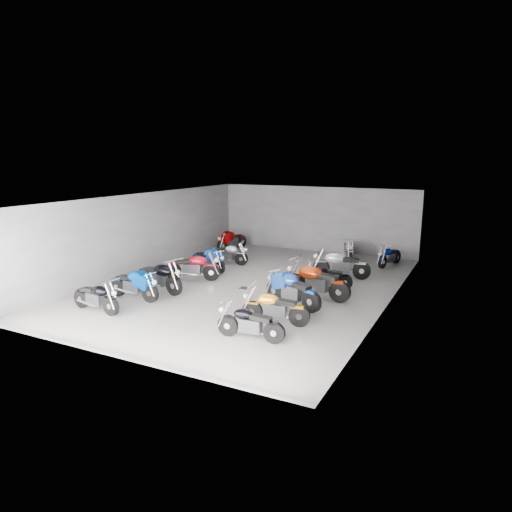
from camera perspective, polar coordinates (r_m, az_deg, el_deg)
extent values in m
plane|color=gray|center=(16.93, -0.66, -3.61)|extent=(14.00, 14.00, 0.00)
cube|color=gray|center=(22.92, 7.46, 4.58)|extent=(10.00, 0.10, 3.20)
cube|color=gray|center=(19.35, -13.94, 2.90)|extent=(0.10, 14.00, 3.20)
cube|color=gray|center=(14.97, 16.56, 0.06)|extent=(0.10, 14.00, 3.20)
cube|color=black|center=(16.34, -0.69, 7.31)|extent=(10.00, 14.00, 0.04)
cube|color=black|center=(16.50, -1.47, -4.01)|extent=(0.32, 0.32, 0.01)
cylinder|color=black|center=(14.31, -17.70, -5.97)|extent=(0.61, 0.18, 0.60)
cylinder|color=black|center=(15.35, -20.95, -4.98)|extent=(0.61, 0.20, 0.60)
cube|color=#2D2D30|center=(14.80, -19.41, -5.12)|extent=(0.63, 0.34, 0.37)
ellipsoid|color=black|center=(14.56, -18.99, -4.14)|extent=(0.67, 0.44, 0.34)
cube|color=black|center=(14.95, -20.19, -3.95)|extent=(0.59, 0.32, 0.17)
cylinder|color=black|center=(15.21, -13.09, -4.52)|extent=(0.65, 0.17, 0.65)
cylinder|color=black|center=(16.22, -16.88, -3.69)|extent=(0.65, 0.19, 0.65)
cube|color=#2D2D30|center=(15.68, -15.07, -3.74)|extent=(0.67, 0.34, 0.40)
ellipsoid|color=#023C9D|center=(15.44, -14.55, -2.71)|extent=(0.71, 0.44, 0.36)
cube|color=black|center=(15.83, -15.95, -2.58)|extent=(0.63, 0.32, 0.18)
cylinder|color=black|center=(15.80, -10.20, -3.68)|extent=(0.70, 0.27, 0.69)
cylinder|color=black|center=(16.95, -13.78, -2.74)|extent=(0.71, 0.29, 0.69)
cube|color=#2D2D30|center=(16.34, -12.07, -2.83)|extent=(0.75, 0.45, 0.43)
ellipsoid|color=black|center=(16.08, -11.58, -1.78)|extent=(0.80, 0.56, 0.39)
cube|color=black|center=(16.52, -12.90, -1.62)|extent=(0.70, 0.42, 0.20)
cylinder|color=black|center=(17.46, -5.60, -2.04)|extent=(0.67, 0.38, 0.67)
cylinder|color=black|center=(17.78, -10.40, -1.93)|extent=(0.67, 0.40, 0.67)
cube|color=#2D2D30|center=(17.58, -8.03, -1.66)|extent=(0.74, 0.55, 0.42)
ellipsoid|color=maroon|center=(17.45, -7.33, -0.61)|extent=(0.81, 0.66, 0.37)
cube|color=black|center=(17.58, -9.12, -0.71)|extent=(0.70, 0.51, 0.19)
cylinder|color=black|center=(18.43, -4.63, -1.32)|extent=(0.64, 0.32, 0.63)
cylinder|color=black|center=(19.51, -7.34, -0.61)|extent=(0.64, 0.34, 0.63)
cube|color=#2D2D30|center=(18.94, -6.03, -0.67)|extent=(0.70, 0.48, 0.39)
ellipsoid|color=#113FAE|center=(18.71, -5.64, 0.17)|extent=(0.76, 0.58, 0.35)
cube|color=black|center=(19.12, -6.64, 0.29)|extent=(0.65, 0.45, 0.18)
cylinder|color=black|center=(19.85, -1.85, -0.34)|extent=(0.60, 0.21, 0.59)
cylinder|color=black|center=(20.34, -5.40, -0.09)|extent=(0.61, 0.23, 0.59)
cube|color=#2D2D30|center=(20.07, -3.65, 0.04)|extent=(0.64, 0.37, 0.37)
ellipsoid|color=silver|center=(19.93, -3.12, 0.84)|extent=(0.68, 0.46, 0.33)
cube|color=black|center=(20.12, -4.44, 0.82)|extent=(0.60, 0.34, 0.17)
cylinder|color=black|center=(12.19, -3.52, -8.66)|extent=(0.58, 0.16, 0.57)
cylinder|color=black|center=(11.71, 2.29, -9.55)|extent=(0.58, 0.18, 0.57)
cube|color=#2D2D30|center=(11.90, -0.68, -8.71)|extent=(0.60, 0.31, 0.36)
ellipsoid|color=black|center=(11.88, -1.56, -7.28)|extent=(0.63, 0.40, 0.32)
cube|color=black|center=(11.71, 0.62, -7.76)|extent=(0.56, 0.29, 0.16)
cylinder|color=black|center=(13.18, -0.47, -6.93)|extent=(0.62, 0.22, 0.61)
cylinder|color=black|center=(12.84, 5.44, -7.50)|extent=(0.62, 0.24, 0.61)
cube|color=#2D2D30|center=(12.96, 2.45, -6.82)|extent=(0.66, 0.38, 0.38)
ellipsoid|color=orange|center=(12.92, 1.56, -5.46)|extent=(0.70, 0.48, 0.34)
cube|color=black|center=(12.81, 3.78, -5.82)|extent=(0.61, 0.36, 0.17)
cylinder|color=black|center=(15.02, 2.41, -4.33)|extent=(0.70, 0.38, 0.69)
cylinder|color=black|center=(13.99, 6.93, -5.67)|extent=(0.70, 0.40, 0.69)
cube|color=#2D2D30|center=(14.46, 4.60, -4.57)|extent=(0.77, 0.56, 0.43)
ellipsoid|color=navy|center=(14.52, 3.94, -3.07)|extent=(0.84, 0.67, 0.39)
cube|color=black|center=(14.15, 5.64, -3.70)|extent=(0.72, 0.52, 0.20)
cylinder|color=black|center=(15.76, 4.97, -3.51)|extent=(0.73, 0.23, 0.72)
cylinder|color=black|center=(15.08, 10.43, -4.40)|extent=(0.74, 0.25, 0.72)
cube|color=#2D2D30|center=(15.37, 7.65, -3.55)|extent=(0.77, 0.42, 0.45)
ellipsoid|color=#922306|center=(15.38, 6.86, -2.12)|extent=(0.81, 0.54, 0.41)
cube|color=black|center=(15.14, 8.91, -2.59)|extent=(0.72, 0.40, 0.21)
cylinder|color=black|center=(16.53, 6.55, -3.06)|extent=(0.58, 0.29, 0.57)
cylinder|color=black|center=(16.54, 11.02, -3.21)|extent=(0.58, 0.30, 0.57)
cube|color=#2D2D30|center=(16.50, 8.80, -2.84)|extent=(0.63, 0.43, 0.36)
ellipsoid|color=black|center=(16.43, 8.15, -1.86)|extent=(0.68, 0.52, 0.32)
cube|color=black|center=(16.44, 9.82, -2.04)|extent=(0.59, 0.40, 0.16)
cylinder|color=black|center=(18.12, 8.13, -1.54)|extent=(0.70, 0.29, 0.69)
cylinder|color=black|center=(18.04, 13.07, -1.80)|extent=(0.71, 0.31, 0.69)
cube|color=#2D2D30|center=(18.04, 10.61, -1.34)|extent=(0.75, 0.47, 0.43)
ellipsoid|color=#A8A8AD|center=(17.97, 9.90, -0.23)|extent=(0.81, 0.58, 0.39)
cube|color=black|center=(17.95, 11.74, -0.46)|extent=(0.71, 0.44, 0.20)
cylinder|color=black|center=(22.66, -4.24, 1.28)|extent=(0.26, 0.65, 0.64)
cylinder|color=black|center=(23.71, -1.85, 1.80)|extent=(0.28, 0.65, 0.64)
cube|color=#2D2D30|center=(23.16, -3.02, 1.79)|extent=(0.43, 0.69, 0.40)
ellipsoid|color=#890203|center=(22.95, -3.40, 2.49)|extent=(0.53, 0.74, 0.36)
cube|color=black|center=(23.35, -2.51, 2.57)|extent=(0.40, 0.65, 0.18)
cylinder|color=black|center=(20.78, 11.68, -0.03)|extent=(0.34, 0.58, 0.58)
cylinder|color=black|center=(22.07, 11.23, 0.71)|extent=(0.35, 0.59, 0.58)
cube|color=#2D2D30|center=(21.41, 11.46, 0.59)|extent=(0.48, 0.65, 0.37)
ellipsoid|color=silver|center=(21.15, 11.56, 1.25)|extent=(0.58, 0.71, 0.33)
cube|color=black|center=(21.64, 11.39, 1.41)|extent=(0.45, 0.61, 0.17)
cylinder|color=black|center=(20.02, 15.52, -0.72)|extent=(0.27, 0.58, 0.57)
cylinder|color=black|center=(21.14, 17.15, -0.14)|extent=(0.29, 0.58, 0.57)
cube|color=#2D2D30|center=(20.56, 16.37, -0.18)|extent=(0.42, 0.63, 0.36)
ellipsoid|color=navy|center=(20.33, 16.17, 0.51)|extent=(0.51, 0.68, 0.32)
cube|color=black|center=(20.76, 16.77, 0.61)|extent=(0.39, 0.59, 0.16)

